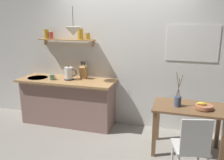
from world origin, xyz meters
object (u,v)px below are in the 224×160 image
object	(u,v)px
dining_chair_near	(192,146)
knife_block	(84,72)
electric_kettle	(69,74)
coffee_mug_by_sink	(52,77)
pendant_lamp	(73,31)
twig_vase	(178,101)
dining_table	(188,115)
fruit_bowl	(204,107)

from	to	relation	value
dining_chair_near	knife_block	bearing A→B (deg)	146.13
electric_kettle	coffee_mug_by_sink	xyz separation A→B (m)	(-0.30, -0.10, -0.07)
dining_chair_near	pendant_lamp	distance (m)	2.57
twig_vase	pendant_lamp	xyz separation A→B (m)	(-1.78, 0.34, 0.95)
dining_table	fruit_bowl	bearing A→B (deg)	-16.19
dining_table	dining_chair_near	xyz separation A→B (m)	(0.04, -0.72, -0.11)
fruit_bowl	electric_kettle	xyz separation A→B (m)	(-2.32, 0.48, 0.22)
electric_kettle	knife_block	distance (m)	0.27
dining_table	pendant_lamp	size ratio (longest dim) A/B	2.15
twig_vase	dining_chair_near	bearing A→B (deg)	-73.28
dining_table	electric_kettle	size ratio (longest dim) A/B	3.82
knife_block	coffee_mug_by_sink	distance (m)	0.59
twig_vase	fruit_bowl	bearing A→B (deg)	-2.68
coffee_mug_by_sink	pendant_lamp	xyz separation A→B (m)	(0.48, -0.03, 0.85)
dining_table	electric_kettle	distance (m)	2.20
pendant_lamp	knife_block	bearing A→B (deg)	81.10
twig_vase	knife_block	world-z (taller)	twig_vase
coffee_mug_by_sink	pendant_lamp	size ratio (longest dim) A/B	0.27
fruit_bowl	pendant_lamp	bearing A→B (deg)	170.60
fruit_bowl	electric_kettle	bearing A→B (deg)	168.27
twig_vase	coffee_mug_by_sink	world-z (taller)	twig_vase
dining_table	dining_chair_near	distance (m)	0.73
fruit_bowl	knife_block	size ratio (longest dim) A/B	0.72
twig_vase	pendant_lamp	size ratio (longest dim) A/B	1.08
dining_table	electric_kettle	world-z (taller)	electric_kettle
fruit_bowl	twig_vase	distance (m)	0.36
knife_block	pendant_lamp	distance (m)	0.81
dining_table	knife_block	size ratio (longest dim) A/B	3.07
twig_vase	knife_block	xyz separation A→B (m)	(-1.73, 0.62, 0.19)
twig_vase	coffee_mug_by_sink	size ratio (longest dim) A/B	3.99
dining_table	twig_vase	world-z (taller)	twig_vase
dining_table	dining_chair_near	world-z (taller)	dining_chair_near
fruit_bowl	electric_kettle	size ratio (longest dim) A/B	0.90
dining_table	coffee_mug_by_sink	world-z (taller)	coffee_mug_by_sink
coffee_mug_by_sink	dining_chair_near	bearing A→B (deg)	-23.18
pendant_lamp	dining_table	bearing A→B (deg)	-8.71
coffee_mug_by_sink	pendant_lamp	bearing A→B (deg)	-3.84
dining_chair_near	twig_vase	xyz separation A→B (m)	(-0.21, 0.69, 0.32)
dining_chair_near	electric_kettle	world-z (taller)	electric_kettle
twig_vase	electric_kettle	distance (m)	2.02
dining_table	twig_vase	distance (m)	0.27
fruit_bowl	twig_vase	size ratio (longest dim) A/B	0.47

